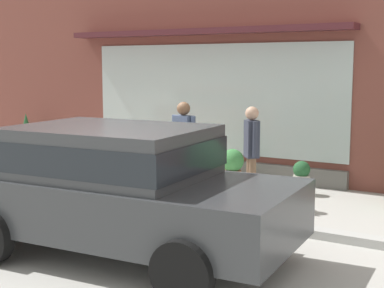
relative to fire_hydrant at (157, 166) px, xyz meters
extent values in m
plane|color=#B2AFA8|center=(-0.19, -0.97, -0.48)|extent=(60.00, 60.00, 0.00)
cube|color=#B2B2AD|center=(-0.19, -1.17, -0.42)|extent=(14.00, 0.24, 0.12)
cube|color=brown|center=(-0.19, 2.23, 1.93)|extent=(14.00, 0.36, 4.83)
cube|color=#ADBCB7|center=(0.01, 2.03, 1.16)|extent=(6.01, 0.03, 2.31)
cube|color=#4C1E23|center=(-0.19, 1.88, 2.57)|extent=(6.61, 0.56, 0.12)
cube|color=#605E59|center=(-0.19, 2.01, -0.30)|extent=(6.41, 0.20, 0.36)
cylinder|color=gold|center=(0.00, 0.00, -0.45)|extent=(0.34, 0.34, 0.06)
cylinder|color=gold|center=(0.00, 0.00, -0.07)|extent=(0.23, 0.23, 0.70)
sphere|color=gold|center=(0.00, 0.00, 0.35)|extent=(0.26, 0.26, 0.26)
cylinder|color=gold|center=(-0.15, 0.00, -0.04)|extent=(0.10, 0.09, 0.09)
cylinder|color=gold|center=(0.15, 0.00, -0.04)|extent=(0.10, 0.09, 0.09)
cylinder|color=gold|center=(0.00, -0.15, -0.04)|extent=(0.09, 0.10, 0.09)
cylinder|color=#8E333D|center=(0.86, -0.30, -0.05)|extent=(0.12, 0.12, 0.85)
cylinder|color=#8E333D|center=(0.68, -0.27, -0.05)|extent=(0.12, 0.12, 0.85)
cube|color=#475675|center=(0.77, -0.29, 0.69)|extent=(0.36, 0.25, 0.64)
sphere|color=brown|center=(0.77, -0.29, 1.13)|extent=(0.23, 0.23, 0.23)
cylinder|color=#475675|center=(0.99, -0.32, 0.71)|extent=(0.08, 0.08, 0.61)
cylinder|color=#475675|center=(0.56, -0.25, 0.71)|extent=(0.08, 0.08, 0.61)
cube|color=#846647|center=(1.07, -0.35, 0.42)|extent=(0.25, 0.14, 0.28)
cylinder|color=brown|center=(2.01, -0.10, -0.07)|extent=(0.12, 0.12, 0.83)
cylinder|color=brown|center=(1.91, 0.01, -0.07)|extent=(0.12, 0.12, 0.83)
cube|color=#333847|center=(1.96, -0.05, 0.66)|extent=(0.34, 0.35, 0.62)
sphere|color=tan|center=(1.96, -0.05, 1.09)|extent=(0.22, 0.22, 0.22)
cylinder|color=#333847|center=(2.09, -0.19, 0.67)|extent=(0.08, 0.08, 0.59)
cylinder|color=#333847|center=(1.83, 0.10, 0.67)|extent=(0.08, 0.08, 0.59)
cube|color=#383A3D|center=(1.75, -3.17, 0.19)|extent=(4.35, 2.22, 0.67)
cube|color=#383A3D|center=(1.54, -3.19, 0.81)|extent=(2.44, 1.92, 0.65)
cube|color=#1E2328|center=(1.54, -3.19, 0.81)|extent=(2.49, 1.94, 0.36)
cylinder|color=black|center=(2.98, -2.10, -0.15)|extent=(0.68, 0.23, 0.67)
cylinder|color=black|center=(3.12, -4.04, -0.15)|extent=(0.68, 0.23, 0.67)
cylinder|color=black|center=(0.37, -2.31, -0.15)|extent=(0.68, 0.23, 0.67)
cylinder|color=black|center=(-1.14, -2.52, -0.17)|extent=(0.64, 0.19, 0.63)
cylinder|color=#9E6042|center=(0.88, 1.36, -0.34)|extent=(0.36, 0.36, 0.28)
sphere|color=#3D8442|center=(0.88, 1.36, 0.00)|extent=(0.46, 0.46, 0.46)
cylinder|color=#B7B2A3|center=(2.38, 1.22, -0.30)|extent=(0.31, 0.31, 0.35)
sphere|color=#23562D|center=(2.38, 1.22, -0.02)|extent=(0.31, 0.31, 0.31)
sphere|color=#DB4C7A|center=(2.31, 1.22, 0.07)|extent=(0.07, 0.07, 0.07)
sphere|color=white|center=(2.28, 1.18, 0.04)|extent=(0.08, 0.08, 0.08)
cylinder|color=#9E6042|center=(-5.07, 1.47, -0.28)|extent=(0.43, 0.43, 0.40)
cone|color=#23562D|center=(-5.07, 1.47, 0.29)|extent=(0.39, 0.39, 0.75)
camera|label=1|loc=(6.01, -8.55, 1.88)|focal=53.14mm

